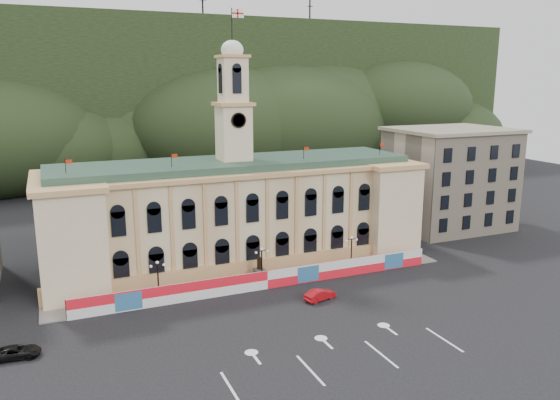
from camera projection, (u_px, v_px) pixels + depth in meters
name	position (u px, v px, depth m)	size (l,w,h in m)	color
ground	(319.00, 336.00, 59.24)	(260.00, 260.00, 0.00)	black
lane_markings	(342.00, 357.00, 54.75)	(26.00, 10.00, 0.02)	white
hill_ridge	(135.00, 106.00, 164.53)	(230.00, 80.00, 64.00)	black
city_hall	(236.00, 211.00, 82.34)	(56.20, 17.60, 37.10)	beige
side_building_right	(449.00, 178.00, 101.52)	(21.00, 17.00, 18.60)	#C2B296
hoarding_fence	(268.00, 280.00, 72.51)	(50.00, 0.44, 2.50)	red
pavement	(260.00, 281.00, 75.15)	(56.00, 5.50, 0.16)	slate
statue	(259.00, 273.00, 75.14)	(1.40, 1.40, 3.72)	#595651
lamp_left	(158.00, 277.00, 68.45)	(1.96, 0.44, 5.15)	black
lamp_center	(262.00, 262.00, 73.83)	(1.96, 0.44, 5.15)	black
lamp_right	(351.00, 250.00, 79.22)	(1.96, 0.44, 5.15)	black
red_sedan	(320.00, 295.00, 68.85)	(4.57, 2.52, 1.43)	#A30B12
black_suv	(16.00, 352.00, 54.47)	(4.80, 2.58, 1.28)	black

